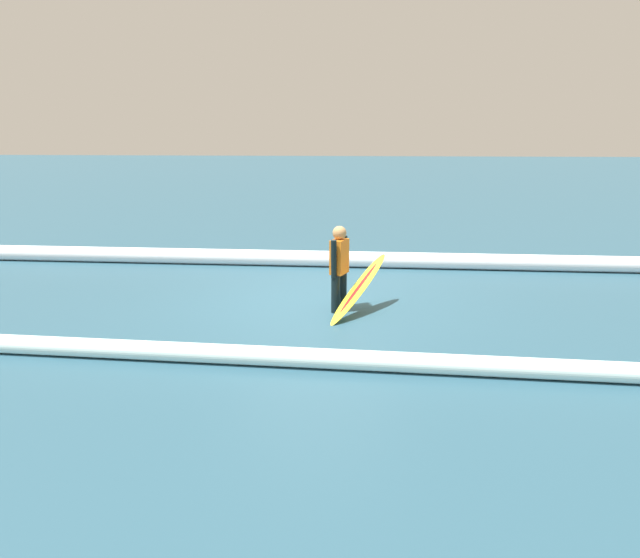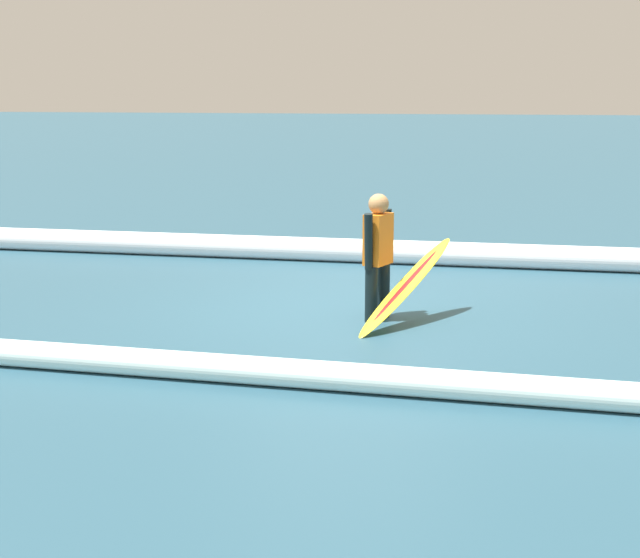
# 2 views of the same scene
# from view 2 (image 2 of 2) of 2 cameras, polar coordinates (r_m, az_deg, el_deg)

# --- Properties ---
(ground_plane) EXTENTS (192.76, 192.76, 0.00)m
(ground_plane) POSITION_cam_2_polar(r_m,az_deg,el_deg) (10.54, 1.55, -1.77)
(ground_plane) COLOR #284E61
(surfer) EXTENTS (0.30, 0.54, 1.37)m
(surfer) POSITION_cam_2_polar(r_m,az_deg,el_deg) (9.85, 3.64, 1.81)
(surfer) COLOR black
(surfer) RESTS_ON ground_plane
(surfboard) EXTENTS (0.96, 1.57, 0.86)m
(surfboard) POSITION_cam_2_polar(r_m,az_deg,el_deg) (9.76, 5.42, -0.41)
(surfboard) COLOR yellow
(surfboard) RESTS_ON ground_plane
(wave_crest_foreground) EXTENTS (25.04, 1.10, 0.34)m
(wave_crest_foreground) POSITION_cam_2_polar(r_m,az_deg,el_deg) (13.22, 4.91, 1.69)
(wave_crest_foreground) COLOR white
(wave_crest_foreground) RESTS_ON ground_plane
(wave_crest_midground) EXTENTS (14.93, 0.25, 0.24)m
(wave_crest_midground) POSITION_cam_2_polar(r_m,az_deg,el_deg) (7.46, 16.03, -6.91)
(wave_crest_midground) COLOR white
(wave_crest_midground) RESTS_ON ground_plane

